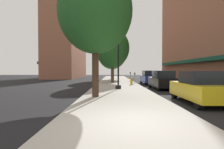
# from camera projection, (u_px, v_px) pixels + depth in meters

# --- Properties ---
(ground_plane) EXTENTS (90.00, 90.00, 0.00)m
(ground_plane) POSITION_uv_depth(u_px,v_px,m) (148.00, 84.00, 23.66)
(ground_plane) COLOR black
(sidewalk_slab) EXTENTS (4.80, 50.00, 0.12)m
(sidewalk_slab) POSITION_uv_depth(u_px,v_px,m) (117.00, 83.00, 24.68)
(sidewalk_slab) COLOR #B7B2A8
(sidewalk_slab) RESTS_ON ground
(building_far_background) EXTENTS (6.80, 18.00, 20.72)m
(building_far_background) POSITION_uv_depth(u_px,v_px,m) (67.00, 32.00, 42.50)
(building_far_background) COLOR #9E6047
(building_far_background) RESTS_ON ground
(lamppost) EXTENTS (0.48, 0.48, 5.90)m
(lamppost) POSITION_uv_depth(u_px,v_px,m) (118.00, 53.00, 15.84)
(lamppost) COLOR black
(lamppost) RESTS_ON sidewalk_slab
(fire_hydrant) EXTENTS (0.33, 0.26, 0.79)m
(fire_hydrant) POSITION_uv_depth(u_px,v_px,m) (131.00, 81.00, 20.57)
(fire_hydrant) COLOR gold
(fire_hydrant) RESTS_ON sidewalk_slab
(parking_meter_near) EXTENTS (0.14, 0.09, 1.31)m
(parking_meter_near) POSITION_uv_depth(u_px,v_px,m) (135.00, 77.00, 21.75)
(parking_meter_near) COLOR slate
(parking_meter_near) RESTS_ON sidewalk_slab
(parking_meter_far) EXTENTS (0.14, 0.09, 1.31)m
(parking_meter_far) POSITION_uv_depth(u_px,v_px,m) (130.00, 75.00, 27.26)
(parking_meter_far) COLOR slate
(parking_meter_far) RESTS_ON sidewalk_slab
(tree_near) EXTENTS (5.17, 5.17, 7.70)m
(tree_near) POSITION_uv_depth(u_px,v_px,m) (112.00, 52.00, 32.70)
(tree_near) COLOR #422D1E
(tree_near) RESTS_ON sidewalk_slab
(tree_mid) EXTENTS (4.40, 4.40, 7.61)m
(tree_mid) POSITION_uv_depth(u_px,v_px,m) (95.00, 11.00, 11.01)
(tree_mid) COLOR #422D1E
(tree_mid) RESTS_ON sidewalk_slab
(tree_far) EXTENTS (4.44, 4.44, 7.08)m
(tree_far) POSITION_uv_depth(u_px,v_px,m) (113.00, 48.00, 24.52)
(tree_far) COLOR #4C3823
(tree_far) RESTS_ON sidewalk_slab
(car_yellow) EXTENTS (1.80, 4.30, 1.66)m
(car_yellow) POSITION_uv_depth(u_px,v_px,m) (200.00, 87.00, 9.61)
(car_yellow) COLOR black
(car_yellow) RESTS_ON ground
(car_black) EXTENTS (1.80, 4.30, 1.66)m
(car_black) POSITION_uv_depth(u_px,v_px,m) (163.00, 80.00, 16.86)
(car_black) COLOR black
(car_black) RESTS_ON ground
(car_blue) EXTENTS (1.80, 4.30, 1.66)m
(car_blue) POSITION_uv_depth(u_px,v_px,m) (150.00, 77.00, 22.89)
(car_blue) COLOR black
(car_blue) RESTS_ON ground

